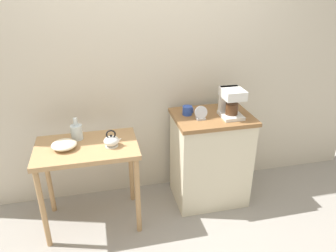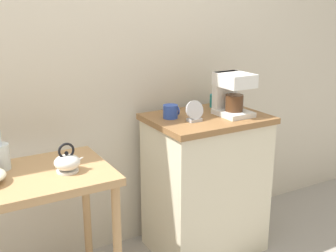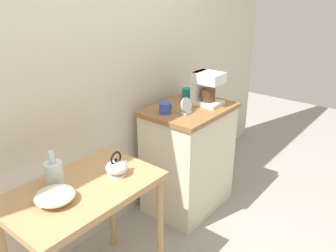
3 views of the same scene
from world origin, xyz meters
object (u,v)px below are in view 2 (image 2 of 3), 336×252
at_px(coffee_maker, 231,92).
at_px(mug_blue, 171,112).
at_px(mug_dark_teal, 216,101).
at_px(table_clock, 195,112).
at_px(teakettle, 67,162).

bearing_deg(coffee_maker, mug_blue, 162.99).
height_order(mug_dark_teal, table_clock, table_clock).
height_order(mug_blue, mug_dark_teal, mug_dark_teal).
distance_m(mug_dark_teal, table_clock, 0.39).
bearing_deg(mug_dark_teal, table_clock, -144.87).
bearing_deg(table_clock, mug_blue, 122.55).
xyz_separation_m(teakettle, mug_blue, (0.70, 0.22, 0.11)).
distance_m(mug_blue, mug_dark_teal, 0.41).
bearing_deg(mug_dark_teal, coffee_maker, -100.28).
height_order(teakettle, table_clock, table_clock).
relative_size(coffee_maker, table_clock, 2.10).
bearing_deg(teakettle, mug_dark_teal, 15.68).
height_order(coffee_maker, table_clock, coffee_maker).
relative_size(teakettle, mug_dark_teal, 1.77).
relative_size(mug_blue, table_clock, 0.77).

